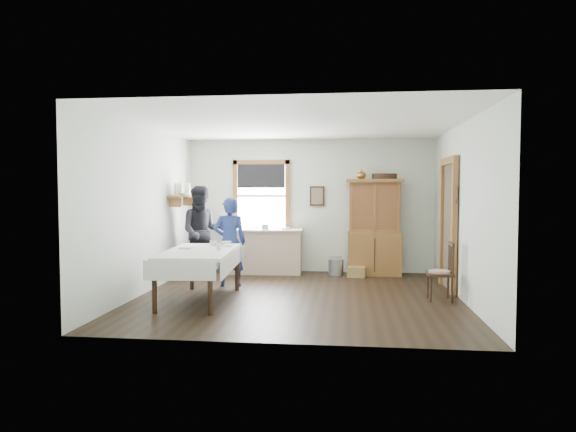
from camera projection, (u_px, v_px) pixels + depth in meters
The scene contains 20 objects.
room at pixel (298, 211), 8.02m from camera, with size 5.01×5.01×2.70m.
window at pixel (261, 192), 10.56m from camera, with size 1.18×0.07×1.48m.
doorway at pixel (449, 221), 8.59m from camera, with size 0.09×1.14×2.22m.
wall_shelf at pixel (183, 195), 9.80m from camera, with size 0.24×1.00×0.44m.
framed_picture at pixel (317, 196), 10.43m from camera, with size 0.30×0.04×0.40m, color #311C11.
rug_beater at pixel (456, 187), 8.02m from camera, with size 0.27×0.27×0.01m, color black.
work_counter at pixel (264, 251), 10.30m from camera, with size 1.56×0.59×0.89m, color tan.
china_hutch at pixel (374, 227), 10.08m from camera, with size 1.11×0.52×1.88m, color olive.
dining_table at pixel (200, 276), 7.73m from camera, with size 1.02×1.93×0.77m, color silver.
spindle_chair at pixel (440, 271), 7.77m from camera, with size 0.41×0.41×0.89m, color #311C11.
pail at pixel (336, 267), 10.07m from camera, with size 0.29×0.29×0.31m, color #93969B.
wicker_basket at pixel (356, 272), 9.86m from camera, with size 0.34×0.24×0.20m, color olive.
woman_blue at pixel (230, 245), 8.91m from camera, with size 0.52×0.34×1.43m, color navy.
figure_dark at pixel (202, 235), 9.74m from camera, with size 0.79×0.61×1.62m, color black.
table_cup_a at pixel (214, 243), 8.28m from camera, with size 0.12×0.12×0.10m, color silver.
table_cup_b at pixel (219, 248), 7.63m from camera, with size 0.09×0.09×0.09m, color silver.
table_bowl at pixel (225, 243), 8.48m from camera, with size 0.23×0.23×0.06m, color silver.
counter_book at pixel (280, 229), 10.25m from camera, with size 0.17×0.23×0.02m, color #705E4B.
counter_bowl at pixel (234, 227), 10.31m from camera, with size 0.19×0.19×0.06m, color silver.
shelf_bowl at pixel (183, 194), 9.81m from camera, with size 0.22×0.22×0.05m, color silver.
Camera 1 is at (0.75, -7.98, 1.69)m, focal length 32.00 mm.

